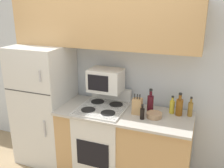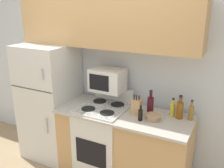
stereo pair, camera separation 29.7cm
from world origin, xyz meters
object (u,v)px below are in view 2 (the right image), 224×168
object	(u,v)px
stove	(104,138)
knife_block	(137,107)
bottle_soy_sauce	(140,115)
refrigerator	(50,102)
bottle_cooking_spray	(173,109)
bowl	(153,117)
bottle_wine_red	(150,105)
bottle_vinegar	(191,112)
bottle_whiskey	(180,109)
microwave	(108,80)

from	to	relation	value
stove	knife_block	distance (m)	0.69
stove	bottle_soy_sauce	size ratio (longest dim) A/B	6.10
refrigerator	bottle_cooking_spray	xyz separation A→B (m)	(1.72, 0.16, 0.17)
bowl	bottle_wine_red	distance (m)	0.17
bottle_vinegar	refrigerator	bearing A→B (deg)	-175.61
bowl	bottle_soy_sauce	size ratio (longest dim) A/B	1.03
bowl	bottle_cooking_spray	distance (m)	0.27
knife_block	bottle_wine_red	xyz separation A→B (m)	(0.14, 0.10, 0.02)
stove	bowl	distance (m)	0.81
bottle_wine_red	stove	bearing A→B (deg)	-169.17
bowl	bottle_soy_sauce	distance (m)	0.15
bottle_soy_sauce	bottle_cooking_spray	size ratio (longest dim) A/B	0.82
bottle_whiskey	bottle_vinegar	world-z (taller)	bottle_whiskey
microwave	bottle_cooking_spray	size ratio (longest dim) A/B	1.93
microwave	knife_block	bearing A→B (deg)	-17.44
knife_block	bowl	bearing A→B (deg)	-7.84
microwave	bottle_cooking_spray	distance (m)	0.88
refrigerator	bottle_soy_sauce	bearing A→B (deg)	-5.16
bottle_soy_sauce	stove	bearing A→B (deg)	169.09
stove	knife_block	xyz separation A→B (m)	(0.44, 0.01, 0.53)
refrigerator	bottle_whiskey	bearing A→B (deg)	4.02
knife_block	bottle_vinegar	bearing A→B (deg)	15.14
microwave	bottle_vinegar	xyz separation A→B (m)	(1.06, 0.02, -0.24)
knife_block	bottle_vinegar	size ratio (longest dim) A/B	1.06
bottle_wine_red	bottle_cooking_spray	size ratio (longest dim) A/B	1.36
bottle_wine_red	bowl	bearing A→B (deg)	-58.20
stove	knife_block	size ratio (longest dim) A/B	4.33
bottle_vinegar	bottle_wine_red	size ratio (longest dim) A/B	0.80
bottle_soy_sauce	bottle_vinegar	world-z (taller)	bottle_vinegar
stove	knife_block	bearing A→B (deg)	1.70
knife_block	microwave	bearing A→B (deg)	162.56
bottle_soy_sauce	bottle_vinegar	distance (m)	0.58
knife_block	bottle_whiskey	size ratio (longest dim) A/B	0.91
knife_block	bottle_whiskey	xyz separation A→B (m)	(0.47, 0.14, 0.01)
stove	bottle_whiskey	size ratio (longest dim) A/B	3.92
bottle_vinegar	bottle_soy_sauce	bearing A→B (deg)	-151.09
microwave	knife_block	world-z (taller)	microwave
bottle_wine_red	bottle_cooking_spray	bearing A→B (deg)	16.32
bottle_soy_sauce	bottle_wine_red	xyz separation A→B (m)	(0.04, 0.21, 0.05)
knife_block	bottle_whiskey	bearing A→B (deg)	16.52
bottle_wine_red	refrigerator	bearing A→B (deg)	-176.71
microwave	bottle_whiskey	world-z (taller)	microwave
microwave	bottle_cooking_spray	bearing A→B (deg)	1.68
stove	bottle_whiskey	distance (m)	1.08
stove	bottle_cooking_spray	bearing A→B (deg)	12.51
bottle_soy_sauce	bottle_vinegar	size ratio (longest dim) A/B	0.75
refrigerator	stove	world-z (taller)	refrigerator
bowl	bottle_soy_sauce	world-z (taller)	bottle_soy_sauce
stove	microwave	world-z (taller)	microwave
bottle_cooking_spray	microwave	bearing A→B (deg)	-178.32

